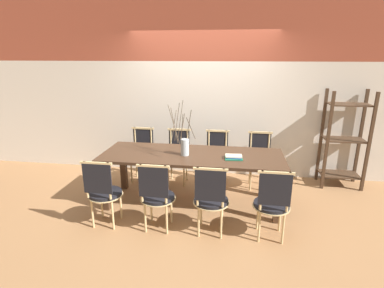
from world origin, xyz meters
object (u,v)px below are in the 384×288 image
Objects in this scene: book_stack at (234,157)px; shelving_rack at (344,140)px; dining_table at (192,161)px; chair_far_center at (217,157)px; vase_centerpiece at (184,145)px; chair_near_center at (211,198)px.

book_stack is 0.16× the size of shelving_rack.
shelving_rack is at bearing 23.24° from dining_table.
chair_far_center reaches higher than dining_table.
vase_centerpiece is at bearing 176.29° from book_stack.
book_stack reaches higher than dining_table.
chair_far_center is at bearing 63.25° from vase_centerpiece.
shelving_rack is (2.04, 0.26, 0.31)m from chair_far_center.
dining_table is 2.80× the size of chair_far_center.
chair_far_center is 0.57× the size of shelving_rack.
dining_table is 10.23× the size of book_stack.
book_stack is (0.28, -0.84, 0.30)m from chair_far_center.
dining_table is at bearing 114.27° from chair_near_center.
dining_table is 0.60m from book_stack.
vase_centerpiece reaches higher than book_stack.
vase_centerpiece is 0.70m from book_stack.
chair_far_center is at bearing 91.29° from chair_near_center.
chair_near_center is 1.21× the size of vase_centerpiece.
vase_centerpiece is (-0.10, -0.05, 0.24)m from dining_table.
vase_centerpiece is at bearing 63.25° from chair_far_center.
chair_far_center is 2.08m from shelving_rack.
dining_table is 3.38× the size of vase_centerpiece.
dining_table is at bearing 170.81° from book_stack.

